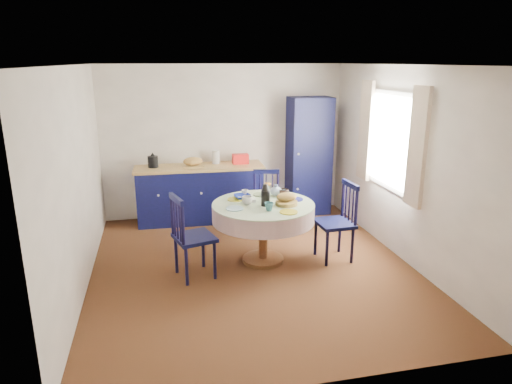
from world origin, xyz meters
TOP-DOWN VIEW (x-y plane):
  - floor at (0.00, 0.00)m, footprint 4.50×4.50m
  - ceiling at (0.00, 0.00)m, footprint 4.50×4.50m
  - wall_back at (0.00, 2.25)m, footprint 4.00×0.02m
  - wall_left at (-2.00, 0.00)m, footprint 0.02×4.50m
  - wall_right at (2.00, 0.00)m, footprint 0.02×4.50m
  - window at (1.95, 0.30)m, footprint 0.10×1.74m
  - kitchen_counter at (-0.46, 1.96)m, footprint 2.08×0.71m
  - pantry_cabinet at (1.40, 2.00)m, footprint 0.69×0.51m
  - dining_table at (0.18, 0.17)m, footprint 1.31×1.31m
  - chair_left at (-0.78, -0.08)m, footprint 0.55×0.57m
  - chair_far at (0.44, 1.11)m, footprint 0.53×0.51m
  - chair_right at (1.15, 0.05)m, footprint 0.47×0.49m
  - mug_a at (-0.04, 0.18)m, footprint 0.13×0.13m
  - mug_b at (0.18, -0.12)m, footprint 0.11×0.11m
  - mug_c at (0.51, 0.41)m, footprint 0.13×0.13m
  - mug_d at (0.01, 0.56)m, footprint 0.09×0.09m
  - cobalt_bowl at (-0.05, 0.43)m, footprint 0.22×0.22m

SIDE VIEW (x-z plane):
  - floor at x=0.00m, z-range 0.00..0.00m
  - kitchen_counter at x=-0.46m, z-range -0.11..1.05m
  - chair_far at x=0.44m, z-range 0.01..0.98m
  - chair_right at x=1.15m, z-range 0.01..1.05m
  - chair_left at x=-0.78m, z-range 0.01..1.05m
  - dining_table at x=0.18m, z-range 0.13..1.21m
  - cobalt_bowl at x=-0.05m, z-range 0.79..0.85m
  - mug_d at x=0.01m, z-range 0.79..0.88m
  - mug_b at x=0.18m, z-range 0.79..0.90m
  - mug_a at x=-0.04m, z-range 0.79..0.90m
  - mug_c at x=0.51m, z-range 0.79..0.90m
  - pantry_cabinet at x=1.40m, z-range 0.00..1.97m
  - wall_back at x=0.00m, z-range 0.00..2.50m
  - wall_left at x=-2.00m, z-range 0.00..2.50m
  - wall_right at x=2.00m, z-range 0.00..2.50m
  - window at x=1.95m, z-range 0.80..2.25m
  - ceiling at x=0.00m, z-range 2.50..2.50m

